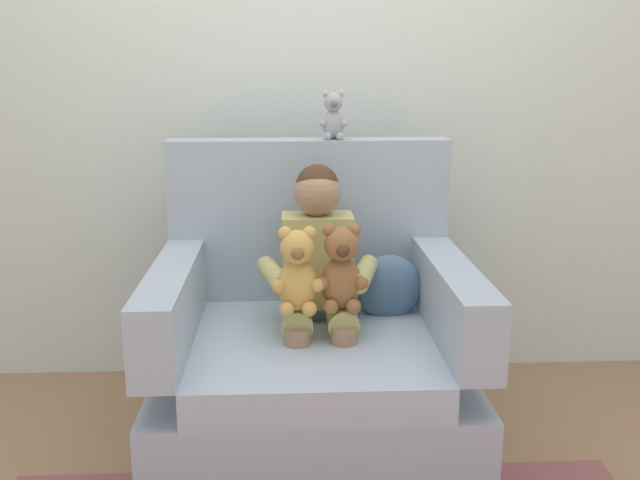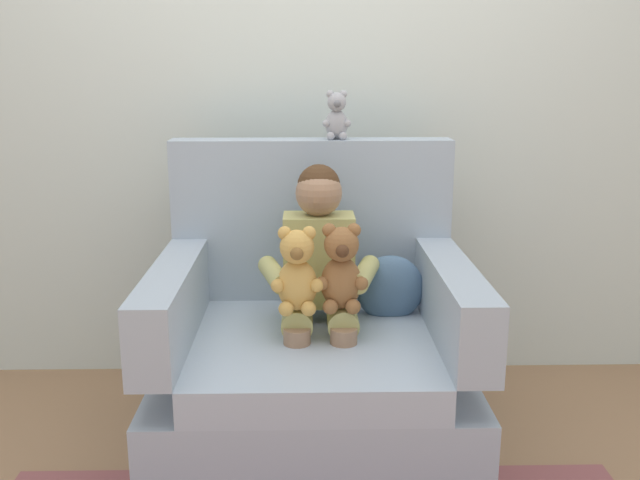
% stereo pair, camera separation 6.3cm
% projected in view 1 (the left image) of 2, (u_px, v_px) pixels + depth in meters
% --- Properties ---
extents(ground_plane, '(8.00, 8.00, 0.00)m').
position_uv_depth(ground_plane, '(313.00, 448.00, 2.62)').
color(ground_plane, '#936D4C').
extents(back_wall, '(6.00, 0.10, 2.60)m').
position_uv_depth(back_wall, '(305.00, 87.00, 3.05)').
color(back_wall, silver).
rests_on(back_wall, ground).
extents(armchair, '(1.11, 0.97, 1.11)m').
position_uv_depth(armchair, '(312.00, 357.00, 2.58)').
color(armchair, '#9EADBC').
rests_on(armchair, ground).
extents(seated_child, '(0.45, 0.39, 0.82)m').
position_uv_depth(seated_child, '(318.00, 268.00, 2.53)').
color(seated_child, tan).
rests_on(seated_child, armchair).
extents(plush_honey, '(0.18, 0.14, 0.30)m').
position_uv_depth(plush_honey, '(297.00, 273.00, 2.36)').
color(plush_honey, gold).
rests_on(plush_honey, armchair).
extents(plush_brown, '(0.18, 0.15, 0.30)m').
position_uv_depth(plush_brown, '(341.00, 270.00, 2.38)').
color(plush_brown, brown).
rests_on(plush_brown, armchair).
extents(plush_grey_on_backrest, '(0.11, 0.09, 0.19)m').
position_uv_depth(plush_grey_on_backrest, '(333.00, 117.00, 2.73)').
color(plush_grey_on_backrest, '#9E9EA3').
rests_on(plush_grey_on_backrest, armchair).
extents(throw_pillow, '(0.26, 0.12, 0.26)m').
position_uv_depth(throw_pillow, '(388.00, 288.00, 2.67)').
color(throw_pillow, slate).
rests_on(throw_pillow, armchair).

